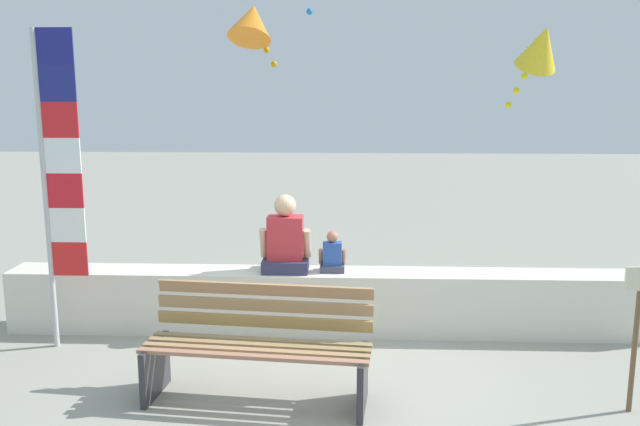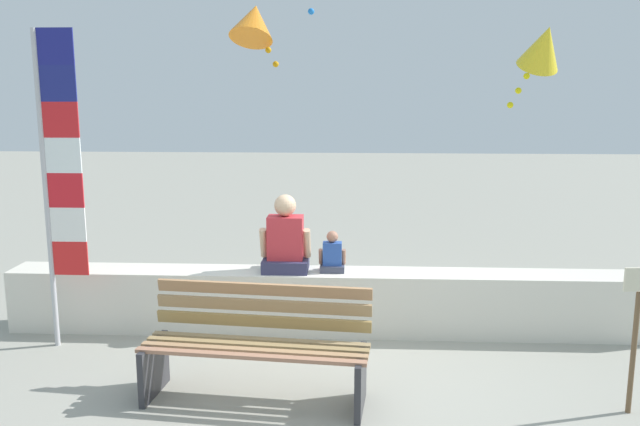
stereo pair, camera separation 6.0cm
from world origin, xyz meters
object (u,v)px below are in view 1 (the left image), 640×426
(person_adult, at_px, (285,241))
(flag_banner, at_px, (56,170))
(kite_yellow, at_px, (541,47))
(kite_orange, at_px, (252,22))
(person_child, at_px, (332,256))
(sign_post, at_px, (636,326))
(park_bench, at_px, (259,347))

(person_adult, distance_m, flag_banner, 2.26)
(kite_yellow, bearing_deg, kite_orange, 177.37)
(person_adult, relative_size, kite_yellow, 0.69)
(person_child, distance_m, sign_post, 2.84)
(kite_yellow, distance_m, sign_post, 4.44)
(person_adult, height_order, flag_banner, flag_banner)
(park_bench, relative_size, kite_yellow, 1.64)
(flag_banner, distance_m, kite_orange, 3.58)
(park_bench, distance_m, flag_banner, 2.56)
(kite_yellow, height_order, sign_post, kite_yellow)
(kite_yellow, bearing_deg, person_child, -139.46)
(person_child, height_order, flag_banner, flag_banner)
(person_child, xyz_separation_m, kite_yellow, (2.57, 2.20, 2.16))
(flag_banner, xyz_separation_m, sign_post, (4.87, -1.10, -1.02))
(person_adult, bearing_deg, sign_post, -29.96)
(park_bench, bearing_deg, sign_post, -2.49)
(park_bench, xyz_separation_m, person_adult, (0.08, 1.49, 0.51))
(sign_post, bearing_deg, flag_banner, 167.23)
(park_bench, height_order, person_child, person_child)
(sign_post, bearing_deg, kite_orange, 130.80)
(kite_orange, distance_m, sign_post, 5.87)
(person_child, xyz_separation_m, sign_post, (2.33, -1.62, -0.11))
(sign_post, bearing_deg, kite_yellow, 86.43)
(park_bench, distance_m, sign_post, 2.90)
(flag_banner, bearing_deg, kite_orange, 63.64)
(park_bench, distance_m, kite_yellow, 5.46)
(park_bench, distance_m, person_adult, 1.58)
(person_adult, xyz_separation_m, kite_orange, (-0.64, 2.37, 2.36))
(flag_banner, height_order, kite_yellow, kite_yellow)
(flag_banner, distance_m, sign_post, 5.09)
(person_child, xyz_separation_m, flag_banner, (-2.53, -0.51, 0.91))
(person_adult, bearing_deg, flag_banner, -166.04)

